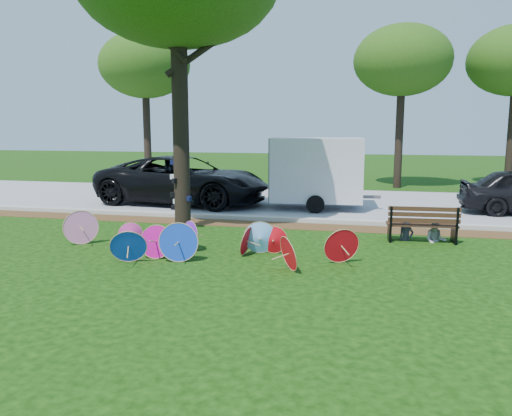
{
  "coord_description": "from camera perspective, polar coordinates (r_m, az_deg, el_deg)",
  "views": [
    {
      "loc": [
        3.12,
        -9.4,
        2.79
      ],
      "look_at": [
        0.5,
        2.0,
        0.9
      ],
      "focal_mm": 35.0,
      "sensor_mm": 36.0,
      "label": 1
    }
  ],
  "objects": [
    {
      "name": "park_bench",
      "position": [
        12.97,
        18.4,
        -1.7
      ],
      "size": [
        1.76,
        0.75,
        0.9
      ],
      "primitive_type": null,
      "rotation": [
        0.0,
        0.0,
        0.06
      ],
      "color": "black",
      "rests_on": "ground"
    },
    {
      "name": "cargo_trailer",
      "position": [
        17.33,
        6.98,
        4.41
      ],
      "size": [
        3.19,
        2.16,
        2.74
      ],
      "primitive_type": "cube",
      "rotation": [
        0.0,
        0.0,
        0.08
      ],
      "color": "silver",
      "rests_on": "ground"
    },
    {
      "name": "mulch_strip",
      "position": [
        14.52,
        0.29,
        -1.89
      ],
      "size": [
        90.0,
        1.0,
        0.01
      ],
      "primitive_type": "cube",
      "color": "#472D16",
      "rests_on": "ground"
    },
    {
      "name": "person_right",
      "position": [
        13.04,
        19.93,
        -1.35
      ],
      "size": [
        0.54,
        0.43,
        1.06
      ],
      "primitive_type": "imported",
      "rotation": [
        0.0,
        0.0,
        -0.06
      ],
      "color": "#B9B9C3",
      "rests_on": "ground"
    },
    {
      "name": "curb",
      "position": [
        15.18,
        0.87,
        -1.19
      ],
      "size": [
        90.0,
        0.3,
        0.12
      ],
      "primitive_type": "cube",
      "color": "#B7B5AD",
      "rests_on": "ground"
    },
    {
      "name": "person_left",
      "position": [
        12.97,
        16.86,
        -1.22
      ],
      "size": [
        0.47,
        0.4,
        1.08
      ],
      "primitive_type": "imported",
      "rotation": [
        0.0,
        0.0,
        0.43
      ],
      "color": "#343848",
      "rests_on": "ground"
    },
    {
      "name": "ground",
      "position": [
        10.29,
        -5.25,
        -6.59
      ],
      "size": [
        90.0,
        90.0,
        0.0
      ],
      "primitive_type": "plane",
      "color": "black",
      "rests_on": "ground"
    },
    {
      "name": "parasol_pile",
      "position": [
        10.99,
        -6.78,
        -3.59
      ],
      "size": [
        7.0,
        1.95,
        0.85
      ],
      "color": "#6CB1FF",
      "rests_on": "ground"
    },
    {
      "name": "bg_trees",
      "position": [
        24.45,
        10.69,
        16.01
      ],
      "size": [
        21.57,
        6.68,
        7.4
      ],
      "color": "black",
      "rests_on": "ground"
    },
    {
      "name": "street",
      "position": [
        19.21,
        3.47,
        0.82
      ],
      "size": [
        90.0,
        8.0,
        0.01
      ],
      "primitive_type": "cube",
      "color": "gray",
      "rests_on": "ground"
    },
    {
      "name": "black_van",
      "position": [
        18.56,
        -8.3,
        3.17
      ],
      "size": [
        6.59,
        3.53,
        1.76
      ],
      "primitive_type": "imported",
      "rotation": [
        0.0,
        0.0,
        1.47
      ],
      "color": "black",
      "rests_on": "ground"
    }
  ]
}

